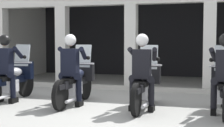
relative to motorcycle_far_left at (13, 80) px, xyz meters
name	(u,v)px	position (x,y,z in m)	size (l,w,h in m)	color
ground_plane	(138,88)	(2.42, 2.98, -0.50)	(80.00, 80.00, 0.00)	#999993
station_building	(145,26)	(2.21, 5.12, 1.49)	(10.27, 4.35, 3.13)	black
kerb_strip	(127,88)	(2.21, 2.46, -0.44)	(9.77, 0.24, 0.12)	#B7B5AD
motorcycle_far_left	(13,80)	(0.00, 0.00, 0.00)	(0.62, 2.04, 1.35)	black
police_officer_far_left	(5,62)	(0.00, -0.28, 0.44)	(0.63, 0.61, 1.58)	black
motorcycle_center_left	(76,82)	(1.61, 0.07, 0.00)	(0.62, 2.04, 1.35)	black
police_officer_center_left	(71,64)	(1.61, -0.21, 0.44)	(0.63, 0.61, 1.58)	black
motorcycle_center_right	(145,85)	(3.23, 0.01, 0.00)	(0.62, 2.04, 1.35)	black
police_officer_center_right	(142,65)	(3.23, -0.27, 0.44)	(0.63, 0.61, 1.58)	black
motorcycle_far_right	(224,88)	(4.84, 0.05, 0.00)	(0.62, 2.04, 1.35)	black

